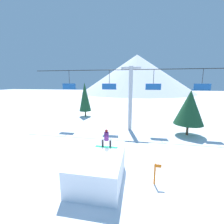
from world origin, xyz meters
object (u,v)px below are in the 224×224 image
snow_ramp (98,169)px  snowboarder (106,139)px  pine_tree_near (190,107)px  trail_marker (155,173)px

snow_ramp → snowboarder: size_ratio=2.47×
snow_ramp → pine_tree_near: (8.04, 9.90, 2.45)m
pine_tree_near → trail_marker: (-4.59, -9.60, -2.55)m
pine_tree_near → trail_marker: pine_tree_near is taller
snowboarder → pine_tree_near: (7.80, 8.49, 1.00)m
snowboarder → pine_tree_near: 11.57m
snow_ramp → trail_marker: size_ratio=2.87×
pine_tree_near → trail_marker: size_ratio=3.89×
snowboarder → trail_marker: size_ratio=1.16×
snow_ramp → pine_tree_near: 12.98m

